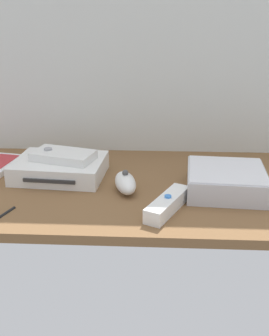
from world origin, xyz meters
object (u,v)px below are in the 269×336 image
game_console (60,168)px  remote_classic_pad (63,156)px  remote_nunchuk (125,183)px  mini_computer (226,180)px  stylus_pen (0,216)px  remote_wand (168,204)px

game_console → remote_classic_pad: bearing=4.2°
remote_nunchuk → remote_classic_pad: remote_classic_pad is taller
mini_computer → stylus_pen: bearing=-162.2°
game_console → stylus_pen: 22.78cm
remote_classic_pad → stylus_pen: remote_classic_pad is taller
game_console → mini_computer: (38.72, -6.72, 0.44)cm
mini_computer → remote_classic_pad: bearing=169.9°
game_console → remote_nunchuk: remote_nunchuk is taller
remote_wand → remote_nunchuk: bearing=160.8°
remote_classic_pad → game_console: bearing=-164.4°
remote_wand → remote_classic_pad: 30.09cm
mini_computer → stylus_pen: mini_computer is taller
game_console → remote_classic_pad: size_ratio=1.38×
remote_nunchuk → remote_classic_pad: bearing=139.3°
mini_computer → stylus_pen: (-46.02, -14.78, -2.29)cm
remote_nunchuk → stylus_pen: remote_nunchuk is taller
mini_computer → remote_classic_pad: (-37.71, 6.71, 2.77)cm
game_console → remote_classic_pad: (1.02, -0.01, 3.21)cm
game_console → remote_wand: (25.61, -16.90, -0.69)cm
mini_computer → remote_wand: 16.64cm
remote_wand → stylus_pen: remote_wand is taller
mini_computer → stylus_pen: size_ratio=2.02×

